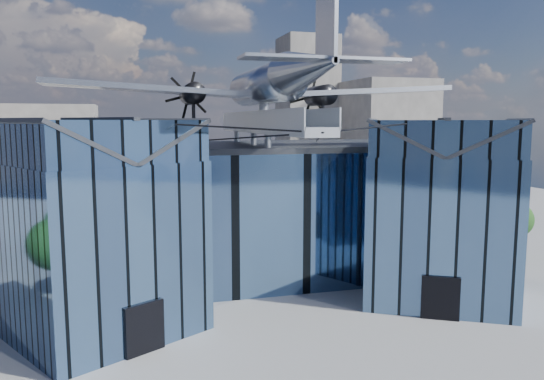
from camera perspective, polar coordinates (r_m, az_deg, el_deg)
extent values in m
plane|color=gray|center=(34.17, 0.92, -12.49)|extent=(120.00, 120.00, 0.00)
cube|color=#496A94|center=(41.40, -2.61, -2.15)|extent=(28.00, 14.00, 9.50)
cube|color=#2A2D33|center=(40.86, -2.65, 4.71)|extent=(28.00, 14.00, 0.40)
cube|color=#496A94|center=(30.60, -17.81, -5.95)|extent=(11.79, 11.43, 9.50)
cube|color=#496A94|center=(29.83, -18.26, 5.05)|extent=(11.56, 11.20, 2.20)
cube|color=#2A2D33|center=(28.87, -22.23, 4.80)|extent=(7.98, 9.23, 2.40)
cube|color=#2A2D33|center=(30.93, -14.54, 5.26)|extent=(7.98, 9.23, 2.40)
cube|color=#2A2D33|center=(29.81, -18.35, 7.26)|extent=(4.30, 7.10, 0.18)
cube|color=black|center=(28.25, -13.55, -14.27)|extent=(2.03, 1.32, 2.60)
cube|color=black|center=(32.87, -10.84, -4.81)|extent=(0.34, 0.34, 9.50)
cube|color=#496A94|center=(36.34, 17.53, -3.85)|extent=(11.79, 11.43, 9.50)
cube|color=#496A94|center=(35.69, 17.90, 5.41)|extent=(11.56, 11.20, 2.20)
cube|color=#2A2D33|center=(35.63, 14.27, 5.53)|extent=(7.98, 9.23, 2.40)
cube|color=#2A2D33|center=(35.89, 21.50, 5.26)|extent=(7.98, 9.23, 2.40)
cube|color=#2A2D33|center=(35.67, 17.97, 7.25)|extent=(4.30, 7.10, 0.18)
cube|color=black|center=(33.29, 17.66, -11.03)|extent=(2.03, 1.32, 2.60)
cube|color=black|center=(36.36, 10.42, -3.61)|extent=(0.34, 0.34, 9.50)
cube|color=#9FA5AD|center=(35.48, -0.65, 6.56)|extent=(1.80, 21.00, 0.50)
cube|color=#9FA5AD|center=(35.26, -2.08, 7.61)|extent=(0.08, 21.00, 1.10)
cube|color=#9FA5AD|center=(35.72, 0.75, 7.61)|extent=(0.08, 21.00, 1.10)
cylinder|color=#9FA5AD|center=(44.74, -3.81, 5.87)|extent=(0.44, 0.44, 1.35)
cylinder|color=#9FA5AD|center=(38.89, -1.99, 5.64)|extent=(0.44, 0.44, 1.35)
cylinder|color=#9FA5AD|center=(35.02, -0.44, 5.45)|extent=(0.44, 0.44, 1.35)
cylinder|color=#9FA5AD|center=(35.96, -0.86, 8.09)|extent=(0.70, 0.70, 1.40)
cylinder|color=black|center=(27.06, -7.37, 6.85)|extent=(10.55, 6.08, 0.69)
cylinder|color=black|center=(30.40, 12.76, 6.79)|extent=(10.55, 6.08, 0.69)
cylinder|color=black|center=(32.88, -4.83, 5.50)|extent=(6.09, 17.04, 1.19)
cylinder|color=black|center=(34.51, 5.05, 5.59)|extent=(6.09, 17.04, 1.19)
cylinder|color=#A8ACB5|center=(36.04, -0.87, 11.19)|extent=(2.50, 11.00, 2.50)
sphere|color=#A8ACB5|center=(41.37, -2.84, 10.70)|extent=(2.50, 2.50, 2.50)
cube|color=black|center=(40.44, -2.53, 11.76)|extent=(1.60, 1.40, 0.50)
cone|color=#A8ACB5|center=(27.48, 4.03, 12.96)|extent=(2.50, 7.00, 2.50)
cube|color=#A8ACB5|center=(25.55, 5.87, 16.97)|extent=(0.18, 2.40, 3.40)
cube|color=#A8ACB5|center=(25.45, 5.74, 13.83)|extent=(8.00, 1.80, 0.14)
cube|color=#A8ACB5|center=(35.90, -12.35, 10.55)|extent=(14.00, 3.20, 1.08)
cylinder|color=black|center=(36.71, -8.59, 10.18)|extent=(1.44, 3.20, 1.44)
cone|color=black|center=(38.49, -8.93, 10.05)|extent=(0.70, 0.70, 0.70)
cube|color=black|center=(38.64, -8.95, 10.03)|extent=(1.05, 0.06, 3.33)
cube|color=black|center=(38.64, -8.95, 10.03)|extent=(2.53, 0.06, 2.53)
cube|color=black|center=(38.64, -8.95, 10.03)|extent=(3.33, 0.06, 1.05)
cylinder|color=black|center=(36.07, -8.44, 8.28)|extent=(0.24, 0.24, 1.75)
cube|color=#A8ACB5|center=(39.30, 8.83, 10.36)|extent=(14.00, 3.20, 1.08)
cylinder|color=black|center=(38.93, 5.18, 10.07)|extent=(1.44, 3.20, 1.44)
cone|color=black|center=(40.62, 4.27, 9.98)|extent=(0.70, 0.70, 0.70)
cube|color=black|center=(40.76, 4.20, 9.97)|extent=(1.05, 0.06, 3.33)
cube|color=black|center=(40.76, 4.20, 9.97)|extent=(2.53, 0.06, 2.53)
cube|color=black|center=(40.76, 4.20, 9.97)|extent=(3.33, 0.06, 1.05)
cylinder|color=black|center=(38.33, 5.48, 8.28)|extent=(0.24, 0.24, 1.75)
cube|color=gray|center=(88.92, 12.04, 5.60)|extent=(12.00, 14.00, 18.00)
cube|color=gray|center=(86.59, -22.82, 3.81)|extent=(14.00, 10.00, 14.00)
cube|color=gray|center=(94.09, 3.79, 8.28)|extent=(9.00, 9.00, 26.00)
cylinder|color=black|center=(50.43, 24.56, -5.23)|extent=(0.38, 0.38, 2.32)
sphere|color=#224C1A|center=(50.04, 24.69, -2.91)|extent=(3.56, 3.56, 3.04)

